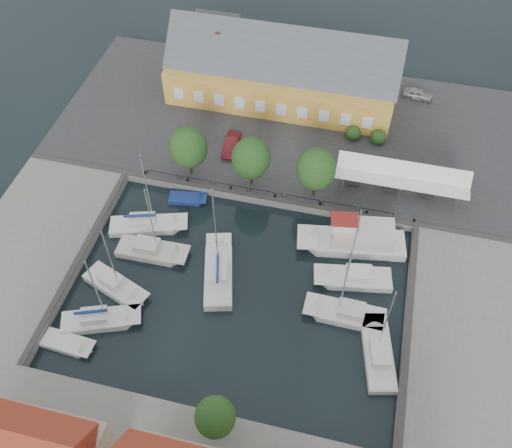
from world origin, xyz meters
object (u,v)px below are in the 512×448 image
at_px(east_boat_b, 347,314).
at_px(west_boat_b, 151,251).
at_px(east_boat_c, 378,355).
at_px(tent_canopy, 402,175).
at_px(trawler, 356,240).
at_px(west_boat_d, 99,321).
at_px(west_boat_a, 147,226).
at_px(east_boat_a, 355,279).
at_px(warehouse, 278,72).
at_px(car_red, 231,144).
at_px(launch_sw, 68,344).
at_px(west_boat_c, 115,286).
at_px(launch_nw, 187,199).
at_px(car_silver, 418,94).
at_px(center_sailboat, 219,273).

height_order(east_boat_b, west_boat_b, east_boat_b).
bearing_deg(east_boat_c, tent_canopy, 89.99).
height_order(tent_canopy, trawler, trawler).
bearing_deg(west_boat_d, west_boat_a, 88.94).
relative_size(east_boat_a, west_boat_b, 1.07).
relative_size(warehouse, car_red, 6.36).
xyz_separation_m(tent_canopy, car_red, (-19.62, 2.40, -1.95)).
bearing_deg(west_boat_a, east_boat_b, -14.60).
bearing_deg(east_boat_b, launch_sw, -159.69).
bearing_deg(east_boat_b, west_boat_c, -174.48).
distance_m(east_boat_b, east_boat_c, 4.84).
bearing_deg(tent_canopy, launch_nw, -165.78).
xyz_separation_m(tent_canopy, car_silver, (1.08, 17.31, -2.04)).
relative_size(east_boat_b, launch_sw, 2.10).
relative_size(east_boat_c, west_boat_d, 0.99).
relative_size(east_boat_c, west_boat_b, 0.97).
height_order(east_boat_c, west_boat_c, east_boat_c).
bearing_deg(east_boat_a, car_silver, 81.89).
relative_size(center_sailboat, east_boat_c, 1.22).
xyz_separation_m(car_red, launch_nw, (-2.92, -8.11, -1.65)).
distance_m(launch_sw, launch_nw, 20.20).
bearing_deg(launch_sw, east_boat_c, 11.18).
bearing_deg(west_boat_a, west_boat_b, -62.14).
bearing_deg(car_red, tent_canopy, -10.81).
bearing_deg(west_boat_a, east_boat_c, -20.09).
bearing_deg(car_silver, warehouse, 107.89).
relative_size(tent_canopy, car_red, 3.12).
distance_m(tent_canopy, west_boat_b, 27.66).
xyz_separation_m(warehouse, west_boat_b, (-7.25, -27.45, -4.17)).
relative_size(car_silver, west_boat_c, 0.39).
distance_m(trawler, east_boat_a, 4.38).
bearing_deg(tent_canopy, east_boat_c, -90.01).
xyz_separation_m(tent_canopy, west_boat_d, (-25.71, -22.39, -3.41)).
xyz_separation_m(tent_canopy, west_boat_a, (-25.49, -10.48, -3.41)).
height_order(center_sailboat, east_boat_b, center_sailboat).
bearing_deg(east_boat_c, center_sailboat, 162.55).
xyz_separation_m(center_sailboat, launch_sw, (-11.28, -10.59, -0.27)).
relative_size(east_boat_a, west_boat_a, 1.00).
distance_m(east_boat_c, west_boat_c, 25.82).
height_order(east_boat_a, launch_sw, east_boat_a).
height_order(car_silver, trawler, trawler).
bearing_deg(east_boat_b, launch_nw, 151.25).
xyz_separation_m(warehouse, west_boat_a, (-8.89, -24.34, -4.16)).
relative_size(tent_canopy, east_boat_a, 1.27).
bearing_deg(west_boat_d, east_boat_b, 15.29).
bearing_deg(launch_nw, west_boat_a, -121.72).
xyz_separation_m(west_boat_d, launch_nw, (3.17, 16.68, -0.18)).
xyz_separation_m(car_red, east_boat_a, (16.52, -14.46, -1.48)).
distance_m(warehouse, east_boat_b, 33.18).
bearing_deg(car_red, launch_sw, -109.95).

